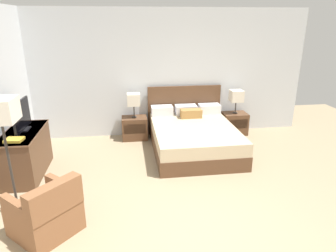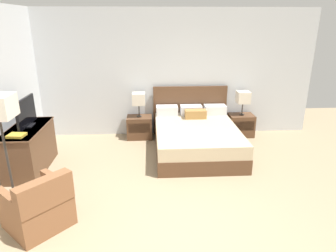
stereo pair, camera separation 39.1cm
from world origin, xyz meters
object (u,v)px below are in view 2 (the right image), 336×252
object	(u,v)px
nightstand_left	(140,127)
table_lamp_right	(243,98)
book_red_cover	(17,135)
bed	(196,137)
tv	(26,113)
table_lamp_left	(139,99)
dresser	(29,148)
nightstand_right	(241,125)
armchair_by_window	(39,207)

from	to	relation	value
nightstand_left	table_lamp_right	xyz separation A→B (m)	(2.30, 0.00, 0.65)
book_red_cover	bed	bearing A→B (deg)	19.21
tv	table_lamp_right	bearing A→B (deg)	17.45
table_lamp_left	tv	bearing A→B (deg)	-144.94
bed	dresser	world-z (taller)	bed
nightstand_right	dresser	distance (m)	4.40
table_lamp_left	nightstand_left	bearing A→B (deg)	-90.00
bed	book_red_cover	bearing A→B (deg)	-160.79
nightstand_left	dresser	xyz separation A→B (m)	(-1.87, -1.41, 0.15)
nightstand_left	tv	distance (m)	2.40
tv	book_red_cover	size ratio (longest dim) A/B	2.97
nightstand_right	tv	size ratio (longest dim) A/B	0.73
table_lamp_left	armchair_by_window	bearing A→B (deg)	-111.14
armchair_by_window	table_lamp_right	bearing A→B (deg)	41.15
nightstand_right	book_red_cover	world-z (taller)	book_red_cover
dresser	book_red_cover	world-z (taller)	book_red_cover
bed	book_red_cover	world-z (taller)	bed
nightstand_right	table_lamp_right	size ratio (longest dim) A/B	1.03
bed	table_lamp_left	distance (m)	1.51
bed	nightstand_left	distance (m)	1.38
nightstand_left	table_lamp_right	size ratio (longest dim) A/B	1.03
table_lamp_left	dresser	world-z (taller)	table_lamp_left
nightstand_left	table_lamp_right	world-z (taller)	table_lamp_right
bed	book_red_cover	size ratio (longest dim) A/B	8.32
nightstand_left	table_lamp_left	distance (m)	0.65
bed	table_lamp_left	world-z (taller)	bed
nightstand_right	bed	bearing A→B (deg)	-146.46
tv	book_red_cover	xyz separation A→B (m)	(0.01, -0.50, -0.22)
table_lamp_right	book_red_cover	bearing A→B (deg)	-156.46
bed	table_lamp_left	xyz separation A→B (m)	(-1.15, 0.76, 0.60)
nightstand_left	book_red_cover	distance (m)	2.65
nightstand_left	book_red_cover	bearing A→B (deg)	-135.73
tv	nightstand_right	bearing A→B (deg)	17.43
nightstand_left	book_red_cover	world-z (taller)	book_red_cover
tv	armchair_by_window	bearing A→B (deg)	-68.16
book_red_cover	tv	bearing A→B (deg)	91.04
bed	nightstand_right	size ratio (longest dim) A/B	3.85
bed	dresser	size ratio (longest dim) A/B	1.68
nightstand_right	tv	xyz separation A→B (m)	(-4.17, -1.31, 0.77)
bed	book_red_cover	distance (m)	3.22
nightstand_left	armchair_by_window	distance (m)	3.26
bed	nightstand_left	size ratio (longest dim) A/B	3.85
table_lamp_right	armchair_by_window	xyz separation A→B (m)	(-3.48, -3.04, -0.61)
bed	book_red_cover	xyz separation A→B (m)	(-3.01, -1.05, 0.50)
nightstand_left	table_lamp_left	bearing A→B (deg)	90.00
nightstand_left	tv	size ratio (longest dim) A/B	0.73
bed	table_lamp_right	size ratio (longest dim) A/B	3.97
nightstand_left	nightstand_right	xyz separation A→B (m)	(2.30, 0.00, 0.00)
dresser	nightstand_right	bearing A→B (deg)	18.64
nightstand_right	armchair_by_window	size ratio (longest dim) A/B	0.57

